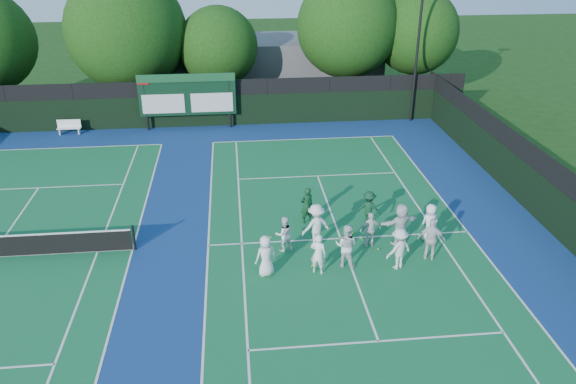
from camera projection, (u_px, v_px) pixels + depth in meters
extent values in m
plane|color=#15370F|center=(345.00, 251.00, 22.51)|extent=(120.00, 120.00, 0.00)
cube|color=navy|center=(196.00, 246.00, 22.84)|extent=(34.00, 32.00, 0.01)
cube|color=#135E33|center=(341.00, 238.00, 23.40)|extent=(10.97, 23.77, 0.00)
cube|color=silver|center=(304.00, 139.00, 34.04)|extent=(10.97, 0.08, 0.00)
cube|color=silver|center=(208.00, 245.00, 22.89)|extent=(0.08, 23.77, 0.00)
cube|color=silver|center=(467.00, 232.00, 23.90)|extent=(0.08, 23.77, 0.00)
cube|color=silver|center=(242.00, 244.00, 23.01)|extent=(0.08, 23.77, 0.00)
cube|color=silver|center=(436.00, 233.00, 23.78)|extent=(0.08, 23.77, 0.00)
cube|color=silver|center=(378.00, 341.00, 17.67)|extent=(8.23, 0.08, 0.00)
cube|color=silver|center=(318.00, 176.00, 29.13)|extent=(8.23, 0.08, 0.00)
cube|color=silver|center=(341.00, 238.00, 23.40)|extent=(0.08, 12.80, 0.00)
cube|color=silver|center=(66.00, 148.00, 32.74)|extent=(10.97, 0.08, 0.00)
cube|color=silver|center=(133.00, 249.00, 22.61)|extent=(0.08, 23.77, 0.00)
cube|color=silver|center=(98.00, 251.00, 22.48)|extent=(0.08, 23.77, 0.00)
cube|color=silver|center=(39.00, 188.00, 27.83)|extent=(8.23, 0.08, 0.00)
cube|color=black|center=(205.00, 111.00, 35.84)|extent=(34.00, 0.08, 2.00)
cube|color=black|center=(203.00, 88.00, 35.19)|extent=(34.00, 0.05, 1.00)
cube|color=black|center=(550.00, 207.00, 23.80)|extent=(0.08, 32.00, 2.00)
cube|color=black|center=(558.00, 175.00, 23.15)|extent=(0.05, 32.00, 1.00)
cylinder|color=black|center=(146.00, 103.00, 34.82)|extent=(0.16, 0.16, 3.50)
cylinder|color=black|center=(230.00, 101.00, 35.30)|extent=(0.16, 0.16, 3.50)
cube|color=black|center=(187.00, 95.00, 34.87)|extent=(6.00, 0.15, 2.60)
cube|color=#144724|center=(186.00, 78.00, 34.30)|extent=(6.00, 0.05, 0.50)
cube|color=silver|center=(163.00, 104.00, 34.86)|extent=(2.60, 0.04, 1.20)
cube|color=silver|center=(212.00, 102.00, 35.13)|extent=(2.60, 0.04, 1.20)
cube|color=#9A0C0F|center=(143.00, 81.00, 34.10)|extent=(0.70, 0.04, 0.50)
cube|color=#57575C|center=(260.00, 65.00, 42.94)|extent=(18.00, 6.00, 4.00)
cylinder|color=black|center=(418.00, 44.00, 35.08)|extent=(0.16, 0.16, 10.00)
cylinder|color=black|center=(134.00, 238.00, 22.38)|extent=(0.10, 0.10, 1.10)
cube|color=white|center=(69.00, 128.00, 34.70)|extent=(1.43, 0.39, 0.06)
cube|color=white|center=(69.00, 123.00, 34.71)|extent=(1.42, 0.07, 0.47)
cube|color=white|center=(60.00, 132.00, 34.74)|extent=(0.06, 0.33, 0.38)
cube|color=white|center=(79.00, 131.00, 34.84)|extent=(0.06, 0.33, 0.38)
cylinder|color=black|center=(134.00, 94.00, 38.40)|extent=(0.44, 0.44, 2.57)
sphere|color=#11350C|center=(126.00, 31.00, 36.56)|extent=(7.83, 7.83, 7.83)
sphere|color=#11350C|center=(138.00, 42.00, 37.22)|extent=(5.48, 5.48, 5.48)
cylinder|color=black|center=(221.00, 93.00, 38.98)|extent=(0.44, 0.44, 2.38)
sphere|color=#11350C|center=(218.00, 46.00, 37.60)|extent=(5.32, 5.32, 5.32)
sphere|color=#11350C|center=(227.00, 53.00, 38.15)|extent=(3.72, 3.72, 3.72)
cylinder|color=black|center=(345.00, 85.00, 39.68)|extent=(0.44, 0.44, 2.93)
sphere|color=#11350C|center=(347.00, 26.00, 37.91)|extent=(6.90, 6.90, 6.90)
sphere|color=#11350C|center=(355.00, 36.00, 38.53)|extent=(4.83, 4.83, 4.83)
cylinder|color=black|center=(411.00, 84.00, 40.13)|extent=(0.44, 0.44, 2.92)
sphere|color=#11350C|center=(416.00, 32.00, 38.54)|extent=(5.80, 5.80, 5.80)
sphere|color=#11350C|center=(422.00, 39.00, 39.12)|extent=(4.06, 4.06, 4.06)
sphere|color=#A4C417|center=(312.00, 266.00, 21.50)|extent=(0.07, 0.07, 0.07)
sphere|color=#A4C417|center=(362.00, 239.00, 23.34)|extent=(0.07, 0.07, 0.07)
sphere|color=#A4C417|center=(271.00, 237.00, 23.45)|extent=(0.07, 0.07, 0.07)
sphere|color=#A4C417|center=(353.00, 233.00, 23.77)|extent=(0.07, 0.07, 0.07)
sphere|color=#A4C417|center=(378.00, 249.00, 22.59)|extent=(0.07, 0.07, 0.07)
imported|color=white|center=(266.00, 256.00, 20.68)|extent=(0.93, 0.77, 1.63)
imported|color=white|center=(318.00, 254.00, 20.78)|extent=(0.71, 0.61, 1.65)
imported|color=silver|center=(346.00, 246.00, 21.22)|extent=(1.04, 0.94, 1.75)
imported|color=silver|center=(399.00, 249.00, 21.10)|extent=(1.24, 1.01, 1.67)
imported|color=silver|center=(431.00, 239.00, 21.62)|extent=(1.13, 0.76, 1.77)
imported|color=white|center=(284.00, 234.00, 22.26)|extent=(0.82, 0.69, 1.50)
imported|color=silver|center=(316.00, 226.00, 22.51)|extent=(1.35, 1.04, 1.85)
imported|color=silver|center=(370.00, 230.00, 22.56)|extent=(0.92, 0.47, 1.51)
imported|color=silver|center=(401.00, 224.00, 22.67)|extent=(1.75, 0.97, 1.80)
imported|color=white|center=(430.00, 222.00, 22.97)|extent=(0.89, 0.69, 1.63)
imported|color=#0F381C|center=(307.00, 205.00, 24.29)|extent=(0.72, 0.60, 1.69)
imported|color=#0E361F|center=(369.00, 208.00, 24.18)|extent=(1.14, 0.87, 1.57)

